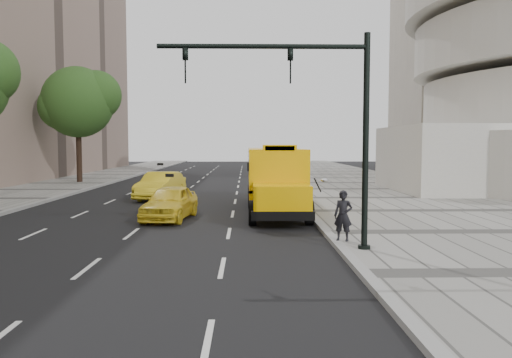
{
  "coord_description": "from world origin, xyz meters",
  "views": [
    {
      "loc": [
        3.14,
        -22.83,
        3.22
      ],
      "look_at": [
        3.5,
        -4.0,
        1.9
      ],
      "focal_mm": 35.0,
      "sensor_mm": 36.0,
      "label": 1
    }
  ],
  "objects_px": {
    "tree_c": "(79,102)",
    "school_bus": "(274,174)",
    "traffic_signal": "(318,114)",
    "taxi_far": "(161,186)",
    "pedestrian": "(343,216)",
    "taxi_near": "(170,202)"
  },
  "relations": [
    {
      "from": "tree_c",
      "to": "school_bus",
      "type": "height_order",
      "value": "tree_c"
    },
    {
      "from": "school_bus",
      "to": "traffic_signal",
      "type": "relative_size",
      "value": 1.81
    },
    {
      "from": "tree_c",
      "to": "taxi_far",
      "type": "bearing_deg",
      "value": -54.02
    },
    {
      "from": "school_bus",
      "to": "pedestrian",
      "type": "xyz_separation_m",
      "value": [
        1.71,
        -8.86,
        -0.81
      ]
    },
    {
      "from": "school_bus",
      "to": "taxi_far",
      "type": "xyz_separation_m",
      "value": [
        -6.4,
        4.68,
        -0.97
      ]
    },
    {
      "from": "tree_c",
      "to": "taxi_near",
      "type": "height_order",
      "value": "tree_c"
    },
    {
      "from": "taxi_far",
      "to": "school_bus",
      "type": "bearing_deg",
      "value": -26.7
    },
    {
      "from": "taxi_near",
      "to": "pedestrian",
      "type": "xyz_separation_m",
      "value": [
        6.35,
        -5.62,
        0.22
      ]
    },
    {
      "from": "taxi_near",
      "to": "traffic_signal",
      "type": "distance_m",
      "value": 9.3
    },
    {
      "from": "school_bus",
      "to": "pedestrian",
      "type": "height_order",
      "value": "school_bus"
    },
    {
      "from": "school_bus",
      "to": "traffic_signal",
      "type": "bearing_deg",
      "value": -86.07
    },
    {
      "from": "tree_c",
      "to": "school_bus",
      "type": "xyz_separation_m",
      "value": [
        14.89,
        -16.38,
        -4.89
      ]
    },
    {
      "from": "tree_c",
      "to": "taxi_near",
      "type": "relative_size",
      "value": 2.2
    },
    {
      "from": "school_bus",
      "to": "traffic_signal",
      "type": "distance_m",
      "value": 10.36
    },
    {
      "from": "tree_c",
      "to": "taxi_far",
      "type": "height_order",
      "value": "tree_c"
    },
    {
      "from": "pedestrian",
      "to": "traffic_signal",
      "type": "relative_size",
      "value": 0.25
    },
    {
      "from": "traffic_signal",
      "to": "taxi_far",
      "type": "bearing_deg",
      "value": 115.66
    },
    {
      "from": "traffic_signal",
      "to": "school_bus",
      "type": "bearing_deg",
      "value": 93.93
    },
    {
      "from": "pedestrian",
      "to": "taxi_far",
      "type": "bearing_deg",
      "value": 145.12
    },
    {
      "from": "taxi_near",
      "to": "pedestrian",
      "type": "distance_m",
      "value": 8.48
    },
    {
      "from": "taxi_near",
      "to": "traffic_signal",
      "type": "bearing_deg",
      "value": -44.78
    },
    {
      "from": "taxi_near",
      "to": "taxi_far",
      "type": "bearing_deg",
      "value": 109.83
    }
  ]
}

